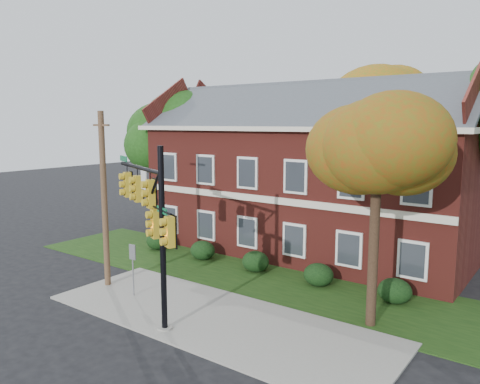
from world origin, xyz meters
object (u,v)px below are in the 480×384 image
Objects in this scene: hedge_center at (256,261)px; tree_far_rear at (381,102)px; tree_near_right at (383,145)px; utility_pole at (104,200)px; hedge_right at (318,275)px; tree_left_rear at (172,134)px; sign_post at (133,262)px; hedge_far_left at (158,241)px; hedge_left at (203,250)px; hedge_far_right at (395,291)px; apartment_building at (307,165)px; traffic_signal at (151,213)px.

tree_far_rear reaches higher than hedge_center.
tree_near_right is 12.15m from utility_pole.
hedge_right is 0.18× the size of utility_pole.
tree_left_rear reaches higher than utility_pole.
hedge_far_left is at bearing 123.28° from sign_post.
hedge_center is at bearing 0.00° from hedge_left.
hedge_center is 1.00× the size of hedge_right.
hedge_far_right is at bearing -66.63° from tree_far_rear.
hedge_left is 16.25m from tree_far_rear.
tree_near_right is at bearing -37.28° from hedge_right.
hedge_right is 0.16× the size of tree_left_rear.
apartment_building is at bearing 131.77° from tree_near_right.
sign_post is at bearing 179.62° from traffic_signal.
hedge_left is at bearing -33.59° from tree_left_rear.
tree_near_right is 8.64m from traffic_signal.
hedge_center is 0.16× the size of tree_near_right.
hedge_far_right is 16.51m from tree_far_rear.
sign_post is at bearing -110.70° from hedge_center.
hedge_far_right is 0.60× the size of sign_post.
hedge_left is 0.60× the size of sign_post.
hedge_far_left is 0.60× the size of sign_post.
apartment_building reaches higher than traffic_signal.
hedge_center and hedge_far_right have the same top height.
traffic_signal is at bearing -149.38° from tree_near_right.
tree_near_right is 0.74× the size of tree_far_rear.
apartment_building reaches higher than utility_pole.
hedge_far_left is 0.16× the size of tree_near_right.
tree_far_rear is at bearing 84.15° from hedge_center.
traffic_signal is at bearing -89.08° from hedge_center.
tree_far_rear is (-5.66, 13.09, 8.32)m from hedge_far_right.
hedge_left is at bearing 0.00° from hedge_far_left.
tree_left_rear is 1.12× the size of utility_pole.
traffic_signal is at bearing -115.68° from hedge_right.
tree_left_rear is (-9.73, -1.12, 1.69)m from apartment_building.
utility_pole is at bearing 168.72° from sign_post.
hedge_left is 8.70m from traffic_signal.
hedge_right is 0.12× the size of tree_far_rear.
tree_far_rear is at bearing 80.41° from utility_pole.
apartment_building is 13.43× the size of hedge_right.
hedge_left is 0.16× the size of tree_left_rear.
hedge_left is 0.12× the size of tree_far_rear.
hedge_left is 9.69m from tree_left_rear.
hedge_left is 6.18m from sign_post.
sign_post is at bearing -53.50° from tree_left_rear.
hedge_left is at bearing 89.38° from utility_pole.
tree_left_rear is at bearing 123.42° from hedge_far_left.
apartment_building is 13.43× the size of hedge_center.
hedge_far_right is (14.00, 0.00, 0.00)m from hedge_far_left.
apartment_building reaches higher than hedge_far_left.
tree_left_rear is at bearing 166.11° from hedge_far_right.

